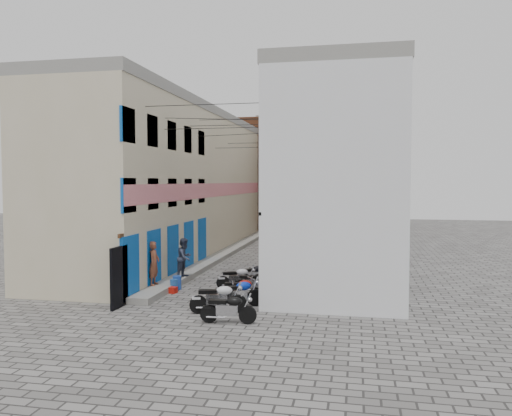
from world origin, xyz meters
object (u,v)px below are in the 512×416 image
Objects in this scene: motorcycle_b at (218,297)px; red_crate at (172,290)px; person_b at (185,258)px; water_jug_far at (177,283)px; motorcycle_g at (254,273)px; motorcycle_f at (238,277)px; motorcycle_e at (256,282)px; motorcycle_a at (228,307)px; motorcycle_c at (238,292)px; motorcycle_d at (240,288)px; person_a at (154,263)px; water_jug_near at (174,285)px.

motorcycle_b is 3.76m from red_crate.
water_jug_far is at bearing -160.94° from person_b.
motorcycle_g is 3.19m from person_b.
motorcycle_f is at bearing 167.93° from motorcycle_b.
motorcycle_e is at bearing -6.39° from water_jug_far.
motorcycle_f is (-0.90, 4.99, -0.01)m from motorcycle_a.
water_jug_far is 0.74m from red_crate.
person_b is at bearing -174.82° from motorcycle_c.
motorcycle_a is 1.95m from motorcycle_c.
motorcycle_d is (0.36, 1.77, -0.07)m from motorcycle_b.
person_a is at bearing 166.68° from red_crate.
motorcycle_e reaches higher than water_jug_far.
red_crate is at bearing -149.75° from motorcycle_b.
motorcycle_f is (-0.25, 3.85, -0.05)m from motorcycle_b.
motorcycle_b is 5.02× the size of red_crate.
motorcycle_c is 1.17× the size of motorcycle_g.
motorcycle_b is 1.07× the size of motorcycle_e.
water_jug_near is at bearing -87.22° from motorcycle_g.
motorcycle_c is 0.98m from motorcycle_d.
motorcycle_g is 3.45× the size of water_jug_near.
motorcycle_d is at bearing -15.11° from red_crate.
motorcycle_a is at bearing -31.66° from motorcycle_c.
motorcycle_d is 4.41m from person_b.
person_a is 1.29m from water_jug_far.
motorcycle_g is at bearing 161.57° from motorcycle_b.
motorcycle_c is at bearing -1.52° from motorcycle_e.
person_a is at bearing -110.50° from motorcycle_d.
motorcycle_c reaches higher than water_jug_far.
motorcycle_b reaches higher than motorcycle_c.
water_jug_far is (-2.48, -0.54, -0.24)m from motorcycle_f.
person_a reaches higher than motorcycle_a.
motorcycle_f is 2.83m from person_b.
motorcycle_c is 1.12× the size of person_b.
person_a is (-4.04, 1.99, 0.58)m from motorcycle_c.
person_a is 2.01m from person_b.
motorcycle_g is (-0.42, 6.12, -0.04)m from motorcycle_a.
motorcycle_e reaches higher than red_crate.
motorcycle_g is at bearing -162.38° from motorcycle_e.
motorcycle_a reaches higher than water_jug_far.
red_crate is at bearing -83.30° from water_jug_near.
water_jug_near is at bearing -116.63° from motorcycle_d.
motorcycle_e is 1.10× the size of motorcycle_g.
water_jug_near is (-3.24, 2.14, -0.33)m from motorcycle_c.
motorcycle_e is 1.06× the size of person_b.
person_a is 3.23× the size of water_jug_far.
motorcycle_b is 4.99m from motorcycle_g.
red_crate is at bearing -85.61° from motorcycle_f.
water_jug_near is (-3.38, 4.08, -0.28)m from motorcycle_a.
motorcycle_f is at bearing -54.80° from motorcycle_g.
motorcycle_d is at bearing -20.86° from water_jug_near.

